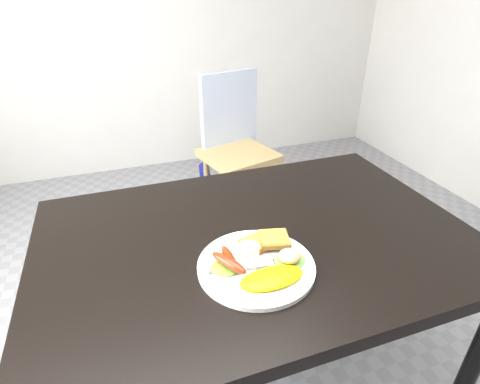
{
  "coord_description": "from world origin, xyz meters",
  "views": [
    {
      "loc": [
        -0.33,
        -0.8,
        1.36
      ],
      "look_at": [
        -0.06,
        -0.01,
        0.9
      ],
      "focal_mm": 28.0,
      "sensor_mm": 36.0,
      "label": 1
    }
  ],
  "objects_px": {
    "dining_table": "(257,240)",
    "dining_chair": "(239,156)",
    "person": "(239,135)",
    "plate": "(256,266)"
  },
  "relations": [
    {
      "from": "dining_table",
      "to": "dining_chair",
      "type": "height_order",
      "value": "dining_table"
    },
    {
      "from": "person",
      "to": "plate",
      "type": "distance_m",
      "value": 0.99
    },
    {
      "from": "plate",
      "to": "dining_chair",
      "type": "bearing_deg",
      "value": 72.64
    },
    {
      "from": "dining_table",
      "to": "dining_chair",
      "type": "xyz_separation_m",
      "value": [
        0.36,
        1.18,
        -0.28
      ]
    },
    {
      "from": "person",
      "to": "plate",
      "type": "xyz_separation_m",
      "value": [
        -0.29,
        -0.95,
        0.03
      ]
    },
    {
      "from": "dining_chair",
      "to": "person",
      "type": "bearing_deg",
      "value": -124.26
    },
    {
      "from": "dining_table",
      "to": "plate",
      "type": "height_order",
      "value": "plate"
    },
    {
      "from": "person",
      "to": "dining_chair",
      "type": "bearing_deg",
      "value": -99.82
    },
    {
      "from": "dining_chair",
      "to": "plate",
      "type": "xyz_separation_m",
      "value": [
        -0.41,
        -1.32,
        0.31
      ]
    },
    {
      "from": "dining_chair",
      "to": "person",
      "type": "distance_m",
      "value": 0.48
    }
  ]
}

